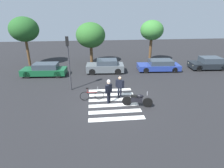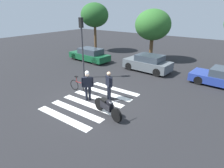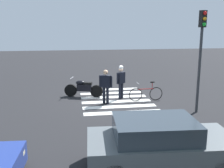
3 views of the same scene
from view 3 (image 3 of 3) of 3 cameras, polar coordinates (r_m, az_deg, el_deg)
name	(u,v)px [view 3 (image 3 of 3)]	position (r m, az deg, el deg)	size (l,w,h in m)	color
ground_plane	(115,99)	(14.12, 0.68, -3.28)	(60.00, 60.00, 0.00)	#232326
police_motorcycle	(84,88)	(14.56, -6.12, -0.96)	(2.08, 0.85, 1.06)	black
leaning_bicycle	(146,94)	(13.84, 7.34, -2.05)	(1.80, 0.46, 1.01)	black
officer_on_foot	(121,79)	(13.98, 1.95, 0.98)	(0.53, 0.48, 1.81)	black
officer_by_motorcycle	(106,85)	(13.07, -1.36, -0.12)	(0.62, 0.40, 1.72)	black
crosswalk_stripes	(115,99)	(14.12, 0.68, -3.26)	(3.58, 4.95, 0.01)	silver
car_grey_coupe	(160,145)	(7.39, 10.25, -12.85)	(4.06, 2.05, 1.42)	black
traffic_light_pole	(201,46)	(12.09, 18.62, 7.78)	(0.26, 0.34, 4.45)	#38383D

